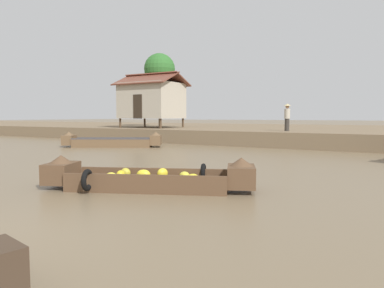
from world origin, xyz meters
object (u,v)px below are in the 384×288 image
(cargo_boat_upstream, at_px, (112,142))
(palm_tree_near, at_px, (160,69))
(vendor_person, at_px, (287,116))
(stilt_house_left, at_px, (152,100))
(banana_boat, at_px, (149,178))

(cargo_boat_upstream, xyz_separation_m, palm_tree_near, (-4.13, 10.64, 5.67))
(palm_tree_near, relative_size, vendor_person, 3.90)
(cargo_boat_upstream, relative_size, stilt_house_left, 1.09)
(palm_tree_near, bearing_deg, vendor_person, -20.18)
(stilt_house_left, bearing_deg, vendor_person, -6.42)
(palm_tree_near, bearing_deg, stilt_house_left, -64.09)
(vendor_person, bearing_deg, stilt_house_left, 173.58)
(banana_boat, height_order, stilt_house_left, stilt_house_left)
(cargo_boat_upstream, distance_m, palm_tree_near, 12.75)
(banana_boat, height_order, vendor_person, vendor_person)
(cargo_boat_upstream, xyz_separation_m, vendor_person, (8.64, 5.95, 1.53))
(banana_boat, height_order, cargo_boat_upstream, cargo_boat_upstream)
(cargo_boat_upstream, relative_size, vendor_person, 3.27)
(stilt_house_left, xyz_separation_m, palm_tree_near, (-1.67, 3.44, 2.89))
(vendor_person, bearing_deg, palm_tree_near, 159.82)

